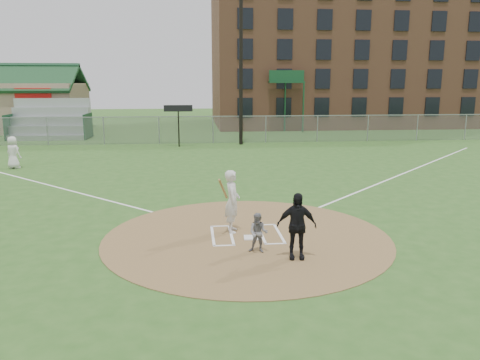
{
  "coord_description": "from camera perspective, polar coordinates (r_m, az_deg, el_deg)",
  "views": [
    {
      "loc": [
        -1.53,
        -13.07,
        4.46
      ],
      "look_at": [
        0.0,
        2.0,
        1.3
      ],
      "focal_mm": 35.0,
      "sensor_mm": 36.0,
      "label": 1
    }
  ],
  "objects": [
    {
      "name": "ground",
      "position": [
        13.9,
        0.84,
        -6.94
      ],
      "size": [
        140.0,
        140.0,
        0.0
      ],
      "primitive_type": "plane",
      "color": "#2B541D",
      "rests_on": "ground"
    },
    {
      "name": "umpire",
      "position": [
        12.05,
        6.9,
        -5.57
      ],
      "size": [
        1.05,
        0.53,
        1.73
      ],
      "primitive_type": "imported",
      "rotation": [
        0.0,
        0.0,
        -0.11
      ],
      "color": "black",
      "rests_on": "dirt_circle"
    },
    {
      "name": "brick_warehouse",
      "position": [
        54.04,
        13.58,
        14.7
      ],
      "size": [
        30.0,
        17.17,
        15.0
      ],
      "color": "#90593E",
      "rests_on": "ground"
    },
    {
      "name": "foul_line_first",
      "position": [
        24.86,
        19.38,
        0.79
      ],
      "size": [
        17.04,
        17.04,
        0.01
      ],
      "primitive_type": "cube",
      "rotation": [
        0.0,
        0.0,
        -0.79
      ],
      "color": "white",
      "rests_on": "ground"
    },
    {
      "name": "bleachers",
      "position": [
        41.01,
        -22.2,
        6.91
      ],
      "size": [
        6.08,
        3.2,
        3.2
      ],
      "color": "#B7BABF",
      "rests_on": "ground"
    },
    {
      "name": "home_plate",
      "position": [
        13.73,
        1.37,
        -7.02
      ],
      "size": [
        0.46,
        0.46,
        0.03
      ],
      "primitive_type": "cube",
      "rotation": [
        0.0,
        0.0,
        -0.09
      ],
      "color": "silver",
      "rests_on": "dirt_circle"
    },
    {
      "name": "catcher",
      "position": [
        12.48,
        2.25,
        -6.46
      ],
      "size": [
        0.63,
        0.56,
        1.07
      ],
      "primitive_type": "imported",
      "rotation": [
        0.0,
        0.0,
        -0.33
      ],
      "color": "slate",
      "rests_on": "dirt_circle"
    },
    {
      "name": "batters_boxes",
      "position": [
        14.03,
        0.77,
        -6.65
      ],
      "size": [
        2.08,
        1.88,
        0.01
      ],
      "color": "white",
      "rests_on": "dirt_circle"
    },
    {
      "name": "clubhouse",
      "position": [
        48.96,
        -25.73,
        8.22
      ],
      "size": [
        12.2,
        8.71,
        6.23
      ],
      "color": "tan",
      "rests_on": "ground"
    },
    {
      "name": "light_pole",
      "position": [
        34.32,
        0.12,
        15.38
      ],
      "size": [
        1.2,
        0.3,
        12.22
      ],
      "color": "black",
      "rests_on": "ground"
    },
    {
      "name": "foul_line_third",
      "position": [
        23.72,
        -24.04,
        -0.07
      ],
      "size": [
        17.04,
        17.04,
        0.01
      ],
      "primitive_type": "cube",
      "rotation": [
        0.0,
        0.0,
        0.79
      ],
      "color": "white",
      "rests_on": "ground"
    },
    {
      "name": "outfield_fence",
      "position": [
        35.27,
        -3.31,
        6.17
      ],
      "size": [
        56.08,
        0.08,
        2.03
      ],
      "color": "slate",
      "rests_on": "ground"
    },
    {
      "name": "ondeck_player",
      "position": [
        27.44,
        -25.93,
        3.04
      ],
      "size": [
        0.98,
        0.84,
        1.7
      ],
      "primitive_type": "imported",
      "rotation": [
        0.0,
        0.0,
        2.71
      ],
      "color": "silver",
      "rests_on": "ground"
    },
    {
      "name": "batter_at_plate",
      "position": [
        14.05,
        -0.96,
        -2.6
      ],
      "size": [
        0.73,
        1.05,
        1.9
      ],
      "color": "silver",
      "rests_on": "dirt_circle"
    },
    {
      "name": "dirt_circle",
      "position": [
        13.89,
        0.84,
        -6.9
      ],
      "size": [
        8.4,
        8.4,
        0.02
      ],
      "primitive_type": "cylinder",
      "color": "olive",
      "rests_on": "ground"
    },
    {
      "name": "scoreboard_sign",
      "position": [
        33.35,
        -7.53,
        8.12
      ],
      "size": [
        2.0,
        0.1,
        2.93
      ],
      "color": "black",
      "rests_on": "ground"
    }
  ]
}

